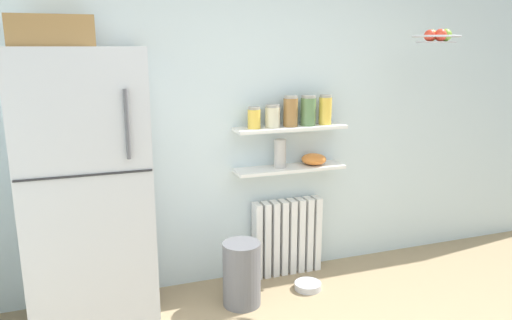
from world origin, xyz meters
TOP-DOWN VIEW (x-y plane):
  - back_wall at (0.00, 2.05)m, footprint 7.04×0.10m
  - refrigerator at (-1.29, 1.68)m, footprint 0.76×0.68m
  - radiator at (0.20, 1.92)m, footprint 0.57×0.12m
  - wall_shelf_lower at (0.20, 1.89)m, footprint 0.87×0.22m
  - wall_shelf_upper at (0.20, 1.89)m, footprint 0.87×0.22m
  - storage_jar_0 at (-0.09, 1.89)m, footprint 0.10×0.10m
  - storage_jar_1 at (0.06, 1.89)m, footprint 0.11×0.11m
  - storage_jar_2 at (0.20, 1.89)m, footprint 0.11×0.11m
  - storage_jar_3 at (0.35, 1.89)m, footprint 0.12×0.12m
  - storage_jar_4 at (0.50, 1.89)m, footprint 0.10×0.10m
  - vase at (0.12, 1.89)m, footprint 0.09×0.09m
  - shelf_bowl at (0.41, 1.89)m, footprint 0.20×0.20m
  - trash_bin at (-0.29, 1.57)m, footprint 0.27×0.27m
  - pet_food_bowl at (0.25, 1.60)m, footprint 0.21×0.21m
  - hanging_fruit_basket at (1.12, 1.44)m, footprint 0.33×0.33m

SIDE VIEW (x-z plane):
  - pet_food_bowl at x=0.25m, z-range 0.00..0.05m
  - trash_bin at x=-0.29m, z-range 0.00..0.47m
  - radiator at x=0.20m, z-range 0.00..0.62m
  - wall_shelf_lower at x=0.20m, z-range 0.88..0.90m
  - refrigerator at x=-1.29m, z-range -0.05..1.93m
  - shelf_bowl at x=0.41m, z-range 0.90..0.99m
  - vase at x=0.12m, z-range 0.90..1.12m
  - wall_shelf_upper at x=0.20m, z-range 1.19..1.22m
  - storage_jar_0 at x=-0.09m, z-range 1.22..1.38m
  - back_wall at x=0.00m, z-range 0.00..2.60m
  - storage_jar_1 at x=0.06m, z-range 1.22..1.39m
  - storage_jar_4 at x=0.50m, z-range 1.22..1.45m
  - storage_jar_3 at x=0.35m, z-range 1.22..1.45m
  - storage_jar_2 at x=0.20m, z-range 1.22..1.45m
  - hanging_fruit_basket at x=1.12m, z-range 1.83..1.93m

